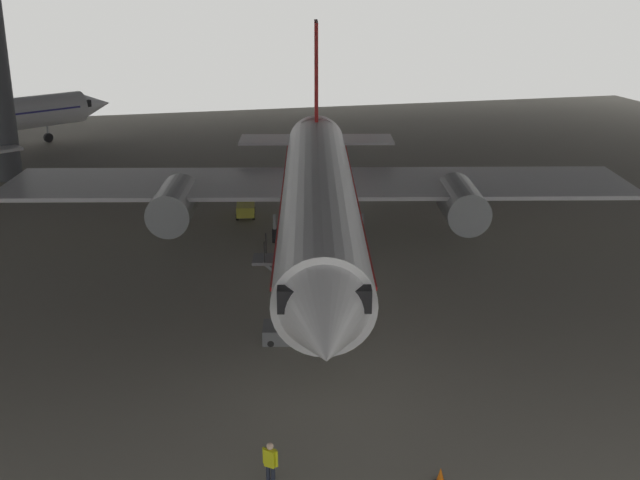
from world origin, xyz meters
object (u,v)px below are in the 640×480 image
Objects in this scene: airplane_main at (319,196)px; traffic_cone_orange at (440,476)px; crew_worker_near_nose at (270,463)px; crew_worker_by_stairs at (314,287)px; baggage_tug at (246,209)px; boarding_stairs at (307,324)px.

airplane_main is 66.99× the size of traffic_cone_orange.
airplane_main is 22.31m from crew_worker_near_nose.
crew_worker_by_stairs is at bearing 92.05° from traffic_cone_orange.
airplane_main is at bearing 74.58° from crew_worker_by_stairs.
baggage_tug is (-2.97, 8.82, -3.12)m from airplane_main.
crew_worker_by_stairs is at bearing -105.42° from airplane_main.
traffic_cone_orange is (-1.32, -22.17, -3.35)m from airplane_main.
crew_worker_by_stairs is at bearing -85.97° from baggage_tug.
airplane_main is at bearing 86.58° from traffic_cone_orange.
crew_worker_near_nose is (-3.54, -10.36, 0.21)m from boarding_stairs.
traffic_cone_orange is (1.85, -11.43, -0.46)m from boarding_stairs.
airplane_main is 8.24× the size of boarding_stairs.
traffic_cone_orange is 0.25× the size of baggage_tug.
crew_worker_near_nose is 5.53m from traffic_cone_orange.
crew_worker_by_stairs is at bearing 71.34° from crew_worker_near_nose.
crew_worker_near_nose is 15.11m from crew_worker_by_stairs.
crew_worker_near_nose reaches higher than traffic_cone_orange.
boarding_stairs is 2.90× the size of crew_worker_near_nose.
traffic_cone_orange is 31.03m from baggage_tug.
airplane_main reaches higher than traffic_cone_orange.
boarding_stairs is 19.56m from baggage_tug.
boarding_stairs is at bearing -106.44° from airplane_main.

